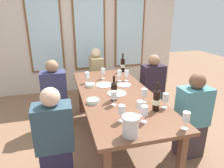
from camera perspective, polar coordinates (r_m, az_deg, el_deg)
name	(u,v)px	position (r m, az deg, el deg)	size (l,w,h in m)	color
ground_plane	(116,139)	(3.08, 1.12, -15.37)	(12.00, 12.00, 0.00)	#855E44
back_wall_with_windows	(89,28)	(4.69, -6.54, 15.66)	(4.16, 0.10, 2.90)	beige
dining_table	(116,98)	(2.75, 1.21, -3.89)	(0.96, 2.23, 0.74)	brown
white_plate_0	(124,85)	(3.01, 3.38, -0.24)	(0.20, 0.20, 0.01)	white
white_plate_1	(104,85)	(3.01, -2.15, -0.24)	(0.26, 0.26, 0.01)	white
white_plate_2	(117,93)	(2.70, 1.33, -2.65)	(0.25, 0.25, 0.01)	white
metal_pitcher	(130,126)	(1.79, 5.28, -11.83)	(0.16, 0.16, 0.19)	silver
wine_bottle_0	(123,65)	(3.68, 3.07, 5.53)	(0.08, 0.08, 0.34)	black
wine_bottle_1	(156,100)	(2.25, 12.51, -4.41)	(0.08, 0.08, 0.33)	black
wine_bottle_2	(114,91)	(2.46, 0.56, -2.00)	(0.08, 0.08, 0.31)	black
tasting_bowl_0	(93,101)	(2.43, -5.42, -4.86)	(0.15, 0.15, 0.05)	white
tasting_bowl_1	(90,85)	(2.96, -6.23, -0.32)	(0.13, 0.13, 0.05)	white
wine_glass_0	(186,118)	(1.99, 20.34, -8.99)	(0.07, 0.07, 0.17)	white
wine_glass_1	(103,71)	(3.28, -2.57, 3.59)	(0.07, 0.07, 0.17)	white
wine_glass_2	(119,74)	(3.17, 2.13, 2.94)	(0.07, 0.07, 0.17)	white
wine_glass_3	(87,76)	(3.09, -7.09, 2.37)	(0.07, 0.07, 0.17)	white
wine_glass_4	(145,111)	(2.00, 9.25, -7.66)	(0.07, 0.07, 0.17)	white
wine_glass_5	(122,110)	(1.99, 2.81, -7.43)	(0.07, 0.07, 0.17)	white
wine_glass_6	(140,106)	(2.10, 7.93, -6.22)	(0.07, 0.07, 0.17)	white
wine_glass_7	(114,95)	(2.33, 0.53, -3.25)	(0.07, 0.07, 0.17)	white
wine_glass_8	(166,98)	(2.34, 14.98, -3.81)	(0.07, 0.07, 0.17)	white
wine_glass_9	(127,74)	(3.17, 4.20, 2.97)	(0.07, 0.07, 0.17)	white
wine_glass_10	(144,93)	(2.43, 9.13, -2.51)	(0.07, 0.07, 0.17)	white
seated_person_0	(55,141)	(2.21, -15.89, -15.31)	(0.38, 0.24, 1.11)	#282444
seated_person_1	(192,118)	(2.72, 21.78, -9.04)	(0.38, 0.24, 1.11)	#392E32
seated_person_2	(55,97)	(3.27, -15.91, -3.45)	(0.38, 0.24, 1.11)	#262233
seated_person_3	(152,88)	(3.58, 11.35, -1.00)	(0.38, 0.24, 1.11)	#2F383E
seated_person_4	(96,76)	(4.14, -4.47, 2.17)	(0.24, 0.38, 1.11)	#332A3A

